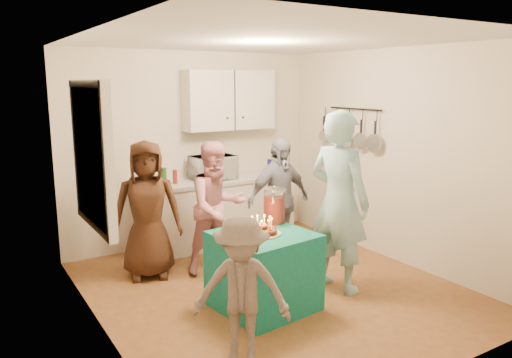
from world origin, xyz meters
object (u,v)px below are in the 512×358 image
party_table (264,271)px  microwave (213,167)px  woman_back_left (147,210)px  man_birthday (339,202)px  punch_jar (274,206)px  child_near_left (242,291)px  woman_back_center (217,207)px  woman_back_right (279,200)px  counter (217,213)px

party_table → microwave: bearing=76.6°
woman_back_left → man_birthday: bearing=-23.6°
microwave → punch_jar: size_ratio=1.68×
man_birthday → child_near_left: size_ratio=1.61×
woman_back_center → child_near_left: bearing=-114.1°
party_table → child_near_left: 1.02m
party_table → woman_back_right: (0.88, 1.02, 0.39)m
counter → party_table: counter is taller
microwave → woman_back_center: woman_back_center is taller
child_near_left → woman_back_left: bearing=128.7°
man_birthday → woman_back_left: size_ratio=1.23×
counter → child_near_left: 3.00m
woman_back_left → woman_back_center: size_ratio=1.02×
counter → party_table: 2.09m
punch_jar → woman_back_right: 0.97m
woman_back_left → woman_back_right: size_ratio=1.02×
counter → woman_back_right: size_ratio=1.43×
party_table → child_near_left: child_near_left is taller
punch_jar → child_near_left: bearing=-134.2°
woman_back_right → party_table: bearing=-133.5°
microwave → child_near_left: microwave is taller
woman_back_center → woman_back_right: woman_back_right is taller
woman_back_center → child_near_left: size_ratio=1.29×
counter → party_table: bearing=-104.6°
man_birthday → woman_back_center: man_birthday is taller
child_near_left → man_birthday: bearing=62.3°
counter → woman_back_left: size_ratio=1.40×
punch_jar → microwave: bearing=84.1°
punch_jar → woman_back_right: (0.58, 0.76, -0.16)m
counter → man_birthday: man_birthday is taller
child_near_left → microwave: bearing=105.8°
punch_jar → child_near_left: 1.43m
party_table → woman_back_left: woman_back_left is taller
microwave → counter: bearing=-2.1°
punch_jar → man_birthday: man_birthday is taller
party_table → woman_back_left: bearing=116.4°
counter → punch_jar: 1.83m
man_birthday → woman_back_center: bearing=21.9°
man_birthday → woman_back_left: bearing=34.0°
man_birthday → woman_back_left: man_birthday is taller
woman_back_center → child_near_left: 1.99m
woman_back_left → woman_back_right: woman_back_left is taller
woman_back_left → woman_back_right: (1.56, -0.35, -0.02)m
punch_jar → woman_back_left: (-0.98, 1.10, -0.15)m
counter → woman_back_right: bearing=-70.6°
microwave → party_table: microwave is taller
counter → man_birthday: 2.15m
woman_back_right → woman_back_left: bearing=164.4°
woman_back_right → child_near_left: woman_back_right is taller
party_table → woman_back_left: 1.58m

